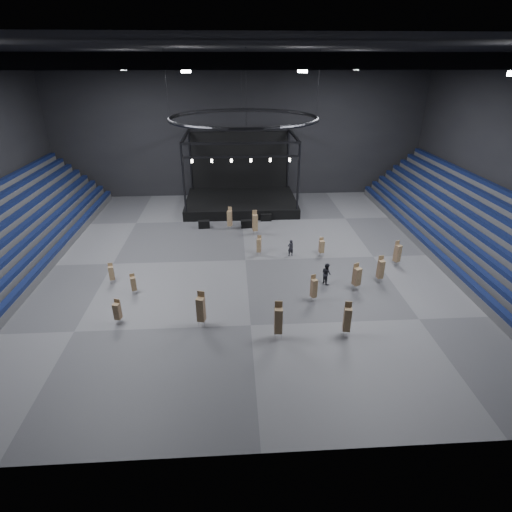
{
  "coord_description": "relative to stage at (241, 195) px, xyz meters",
  "views": [
    {
      "loc": [
        -1.05,
        -34.16,
        17.22
      ],
      "look_at": [
        0.9,
        -2.0,
        1.4
      ],
      "focal_mm": 28.0,
      "sensor_mm": 36.0,
      "label": 1
    }
  ],
  "objects": [
    {
      "name": "chair_stack_8",
      "position": [
        11.39,
        -21.06,
        -0.19
      ],
      "size": [
        0.54,
        0.54,
        2.43
      ],
      "rotation": [
        0.0,
        0.0,
        0.11
      ],
      "color": "silver",
      "rests_on": "floor"
    },
    {
      "name": "chair_stack_13",
      "position": [
        -1.46,
        -8.22,
        -0.13
      ],
      "size": [
        0.6,
        0.6,
        2.59
      ],
      "rotation": [
        0.0,
        0.0,
        -0.34
      ],
      "color": "silver",
      "rests_on": "floor"
    },
    {
      "name": "flight_case_right",
      "position": [
        2.84,
        -5.84,
        -1.02
      ],
      "size": [
        1.29,
        0.65,
        0.86
      ],
      "primitive_type": "cube",
      "rotation": [
        0.0,
        0.0,
        -0.01
      ],
      "color": "black",
      "rests_on": "floor"
    },
    {
      "name": "chair_stack_10",
      "position": [
        6.56,
        -28.22,
        -0.11
      ],
      "size": [
        0.57,
        0.57,
        2.62
      ],
      "rotation": [
        0.0,
        0.0,
        -0.17
      ],
      "color": "silver",
      "rests_on": "floor"
    },
    {
      "name": "chair_stack_12",
      "position": [
        -9.31,
        -21.76,
        -0.49
      ],
      "size": [
        0.53,
        0.53,
        1.78
      ],
      "rotation": [
        0.0,
        0.0,
        0.33
      ],
      "color": "silver",
      "rests_on": "floor"
    },
    {
      "name": "chair_stack_3",
      "position": [
        1.3,
        -9.9,
        -0.05
      ],
      "size": [
        0.6,
        0.6,
        2.72
      ],
      "rotation": [
        0.0,
        0.0,
        0.14
      ],
      "color": "silver",
      "rests_on": "floor"
    },
    {
      "name": "floor",
      "position": [
        -0.0,
        -16.24,
        -1.45
      ],
      "size": [
        50.0,
        50.0,
        0.0
      ],
      "primitive_type": "plane",
      "color": "#555558",
      "rests_on": "ground"
    },
    {
      "name": "chair_stack_9",
      "position": [
        7.44,
        -15.69,
        -0.43
      ],
      "size": [
        0.51,
        0.51,
        1.89
      ],
      "rotation": [
        0.0,
        0.0,
        0.14
      ],
      "color": "silver",
      "rests_on": "floor"
    },
    {
      "name": "wall_front",
      "position": [
        -0.0,
        -37.24,
        7.55
      ],
      "size": [
        50.0,
        0.2,
        18.0
      ],
      "primitive_type": "cube",
      "color": "black",
      "rests_on": "ground"
    },
    {
      "name": "wall_back",
      "position": [
        -0.0,
        4.76,
        7.55
      ],
      "size": [
        50.0,
        0.2,
        18.0
      ],
      "primitive_type": "cube",
      "color": "black",
      "rests_on": "ground"
    },
    {
      "name": "flight_case_left",
      "position": [
        -4.41,
        -7.72,
        -1.02
      ],
      "size": [
        1.34,
        0.74,
        0.87
      ],
      "primitive_type": "cube",
      "rotation": [
        0.0,
        0.0,
        0.07
      ],
      "color": "black",
      "rests_on": "floor"
    },
    {
      "name": "chair_stack_7",
      "position": [
        1.81,
        -28.22,
        -0.0
      ],
      "size": [
        0.57,
        0.57,
        2.81
      ],
      "rotation": [
        0.0,
        0.0,
        -0.05
      ],
      "color": "silver",
      "rests_on": "floor"
    },
    {
      "name": "crew_member",
      "position": [
        6.74,
        -21.03,
        -0.51
      ],
      "size": [
        0.99,
        1.11,
        1.88
      ],
      "primitive_type": "imported",
      "rotation": [
        0.0,
        0.0,
        1.94
      ],
      "color": "black",
      "rests_on": "floor"
    },
    {
      "name": "floodlights",
      "position": [
        -0.0,
        -20.24,
        15.15
      ],
      "size": [
        28.6,
        16.6,
        0.25
      ],
      "color": "white",
      "rests_on": "roof_girders"
    },
    {
      "name": "bleachers_right",
      "position": [
        22.94,
        -16.24,
        0.28
      ],
      "size": [
        7.2,
        40.0,
        6.4
      ],
      "color": "#474749",
      "rests_on": "floor"
    },
    {
      "name": "flight_case_mid",
      "position": [
        0.48,
        -7.89,
        -1.01
      ],
      "size": [
        1.35,
        0.73,
        0.87
      ],
      "primitive_type": "cube",
      "rotation": [
        0.0,
        0.0,
        0.06
      ],
      "color": "black",
      "rests_on": "floor"
    },
    {
      "name": "chair_stack_4",
      "position": [
        -3.51,
        -26.5,
        -0.03
      ],
      "size": [
        0.65,
        0.65,
        2.75
      ],
      "rotation": [
        0.0,
        0.0,
        -0.25
      ],
      "color": "silver",
      "rests_on": "floor"
    },
    {
      "name": "chair_stack_2",
      "position": [
        9.0,
        -22.18,
        -0.19
      ],
      "size": [
        0.72,
        0.72,
        2.35
      ],
      "rotation": [
        0.0,
        0.0,
        0.42
      ],
      "color": "silver",
      "rests_on": "floor"
    },
    {
      "name": "roof_girders",
      "position": [
        -0.0,
        -16.24,
        15.75
      ],
      "size": [
        49.0,
        30.35,
        0.7
      ],
      "color": "black",
      "rests_on": "ceiling"
    },
    {
      "name": "chair_stack_11",
      "position": [
        13.99,
        -18.1,
        -0.18
      ],
      "size": [
        0.67,
        0.67,
        2.43
      ],
      "rotation": [
        0.0,
        0.0,
        0.42
      ],
      "color": "silver",
      "rests_on": "floor"
    },
    {
      "name": "man_center",
      "position": [
        4.44,
        -15.51,
        -0.61
      ],
      "size": [
        0.71,
        0.59,
        1.68
      ],
      "primitive_type": "imported",
      "rotation": [
        0.0,
        0.0,
        3.49
      ],
      "color": "black",
      "rests_on": "floor"
    },
    {
      "name": "ceiling",
      "position": [
        -0.0,
        -16.24,
        16.55
      ],
      "size": [
        50.0,
        42.0,
        0.2
      ],
      "primitive_type": "cube",
      "color": "black",
      "rests_on": "wall_back"
    },
    {
      "name": "chair_stack_0",
      "position": [
        -9.57,
        -25.82,
        -0.42
      ],
      "size": [
        0.55,
        0.55,
        1.93
      ],
      "rotation": [
        0.0,
        0.0,
        -0.25
      ],
      "color": "silver",
      "rests_on": "floor"
    },
    {
      "name": "chair_stack_5",
      "position": [
        1.38,
        -15.14,
        -0.38
      ],
      "size": [
        0.51,
        0.51,
        2.05
      ],
      "rotation": [
        0.0,
        0.0,
        -0.29
      ],
      "color": "silver",
      "rests_on": "floor"
    },
    {
      "name": "truss_ring",
      "position": [
        -0.0,
        -16.24,
        11.55
      ],
      "size": [
        12.3,
        12.3,
        5.15
      ],
      "color": "black",
      "rests_on": "ceiling"
    },
    {
      "name": "stage",
      "position": [
        0.0,
        0.0,
        0.0
      ],
      "size": [
        14.0,
        10.0,
        9.2
      ],
      "color": "black",
      "rests_on": "floor"
    },
    {
      "name": "chair_stack_6",
      "position": [
        5.13,
        -23.69,
        -0.28
      ],
      "size": [
        0.55,
        0.55,
        2.27
      ],
      "rotation": [
        0.0,
        0.0,
        0.34
      ],
      "color": "silver",
      "rests_on": "floor"
    },
    {
      "name": "chair_stack_1",
      "position": [
        -11.54,
        -19.87,
        -0.47
      ],
      "size": [
        0.49,
        0.49,
        1.85
      ],
      "rotation": [
        0.0,
        0.0,
        0.22
      ],
      "color": "silver",
      "rests_on": "floor"
    }
  ]
}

